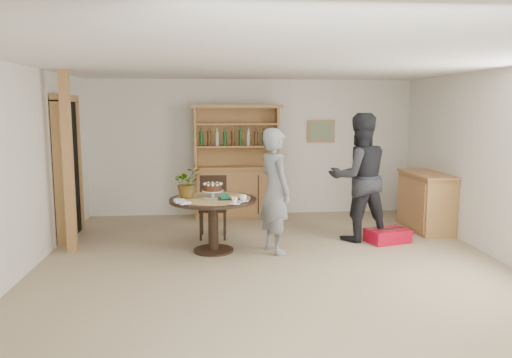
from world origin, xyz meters
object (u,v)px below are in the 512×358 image
object	(u,v)px
teen_boy	(275,191)
dining_table	(213,209)
sideboard	(426,201)
dining_chair	(213,202)
hutch	(237,180)
red_suitcase	(387,236)
adult_person	(359,177)

from	to	relation	value
teen_boy	dining_table	bearing A→B (deg)	62.48
sideboard	dining_chair	size ratio (longest dim) A/B	1.33
hutch	red_suitcase	size ratio (longest dim) A/B	2.97
hutch	dining_table	bearing A→B (deg)	-101.38
sideboard	red_suitcase	world-z (taller)	sideboard
dining_table	adult_person	size ratio (longest dim) A/B	0.63
sideboard	hutch	bearing A→B (deg)	157.79
red_suitcase	adult_person	bearing A→B (deg)	139.27
sideboard	adult_person	size ratio (longest dim) A/B	0.66
hutch	teen_boy	size ratio (longest dim) A/B	1.18
adult_person	dining_table	bearing A→B (deg)	4.41
hutch	red_suitcase	bearing A→B (deg)	-42.30
red_suitcase	hutch	bearing A→B (deg)	121.82
hutch	teen_boy	world-z (taller)	hutch
sideboard	dining_table	bearing A→B (deg)	-164.65
sideboard	teen_boy	size ratio (longest dim) A/B	0.73
teen_boy	adult_person	xyz separation A→B (m)	(1.34, 0.53, 0.10)
teen_boy	adult_person	distance (m)	1.44
hutch	red_suitcase	xyz separation A→B (m)	(2.15, -1.96, -0.59)
sideboard	dining_chair	world-z (taller)	dining_chair
hutch	adult_person	size ratio (longest dim) A/B	1.06
dining_chair	adult_person	world-z (taller)	adult_person
sideboard	red_suitcase	distance (m)	1.20
adult_person	red_suitcase	bearing A→B (deg)	148.43
dining_table	dining_chair	size ratio (longest dim) A/B	1.27
sideboard	red_suitcase	bearing A→B (deg)	-141.32
dining_table	red_suitcase	size ratio (longest dim) A/B	1.75
dining_table	sideboard	bearing A→B (deg)	15.35
teen_boy	red_suitcase	xyz separation A→B (m)	(1.74, 0.34, -0.76)
dining_chair	sideboard	bearing A→B (deg)	4.72
dining_chair	teen_boy	world-z (taller)	teen_boy
dining_table	dining_chair	world-z (taller)	dining_chair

